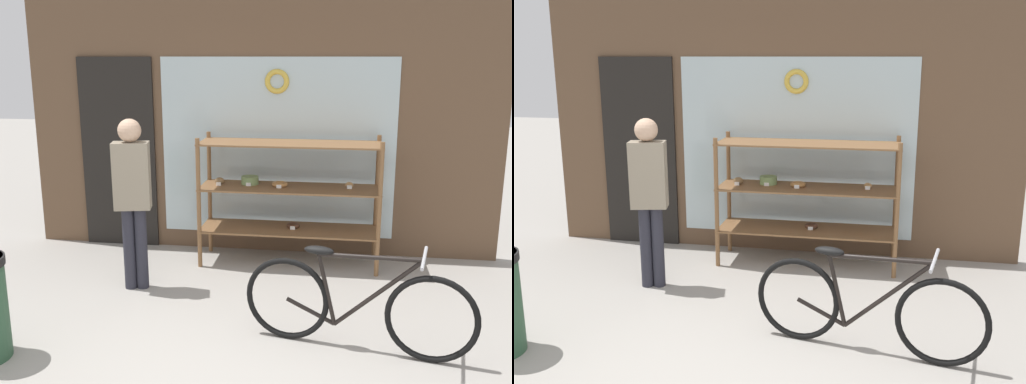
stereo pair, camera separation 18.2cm
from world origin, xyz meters
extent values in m
cube|color=brown|center=(0.00, 2.87, 1.60)|extent=(5.07, 0.08, 3.20)
cube|color=silver|center=(0.20, 2.82, 1.15)|extent=(2.49, 0.02, 1.90)
cube|color=black|center=(-1.57, 2.81, 1.05)|extent=(0.84, 0.03, 2.10)
torus|color=gold|center=(0.20, 2.80, 1.85)|extent=(0.26, 0.06, 0.26)
cylinder|color=brown|center=(-0.51, 2.22, 0.66)|extent=(0.04, 0.04, 1.33)
cylinder|color=brown|center=(1.26, 2.22, 0.66)|extent=(0.04, 0.04, 1.33)
cylinder|color=brown|center=(-0.51, 2.70, 0.66)|extent=(0.04, 0.04, 1.33)
cylinder|color=brown|center=(1.26, 2.70, 0.66)|extent=(0.04, 0.04, 1.33)
cube|color=brown|center=(0.37, 2.46, 0.37)|extent=(1.82, 0.53, 0.02)
cube|color=brown|center=(0.37, 2.46, 0.80)|extent=(1.82, 0.53, 0.02)
cube|color=brown|center=(0.37, 2.46, 1.26)|extent=(1.82, 0.53, 0.02)
ellipsoid|color=brown|center=(-0.35, 2.48, 0.85)|extent=(0.10, 0.09, 0.07)
cube|color=white|center=(-0.35, 2.42, 0.83)|extent=(0.05, 0.00, 0.04)
torus|color=#B27A42|center=(0.27, 2.48, 0.83)|extent=(0.16, 0.16, 0.05)
cube|color=white|center=(0.27, 2.39, 0.83)|extent=(0.05, 0.00, 0.04)
cylinder|color=#7A995B|center=(-0.05, 2.54, 0.85)|extent=(0.18, 0.18, 0.08)
cube|color=white|center=(-0.05, 2.45, 0.83)|extent=(0.05, 0.00, 0.04)
torus|color=#4C2D1E|center=(0.41, 2.49, 0.40)|extent=(0.14, 0.14, 0.04)
cube|color=white|center=(0.41, 2.42, 0.39)|extent=(0.05, 0.00, 0.04)
ellipsoid|color=#AD7F4C|center=(0.97, 2.52, 0.84)|extent=(0.08, 0.07, 0.06)
cube|color=white|center=(0.97, 2.47, 0.83)|extent=(0.05, 0.00, 0.04)
torus|color=black|center=(0.51, 0.82, 0.32)|extent=(0.64, 0.17, 0.65)
torus|color=black|center=(1.54, 0.62, 0.32)|extent=(0.64, 0.17, 0.65)
cylinder|color=black|center=(1.16, 0.69, 0.46)|extent=(0.62, 0.15, 0.59)
cylinder|color=black|center=(1.10, 0.71, 0.73)|extent=(0.73, 0.17, 0.07)
cylinder|color=black|center=(0.80, 0.77, 0.44)|extent=(0.17, 0.06, 0.54)
cylinder|color=black|center=(0.69, 0.79, 0.25)|extent=(0.38, 0.11, 0.18)
ellipsoid|color=black|center=(0.74, 0.78, 0.74)|extent=(0.23, 0.13, 0.06)
cylinder|color=#B2B2B7|center=(1.46, 0.64, 0.77)|extent=(0.11, 0.46, 0.02)
cylinder|color=#282833|center=(-1.02, 1.59, 0.38)|extent=(0.11, 0.11, 0.76)
cylinder|color=#282833|center=(-0.91, 1.61, 0.38)|extent=(0.11, 0.11, 0.76)
cube|color=gray|center=(-0.97, 1.60, 1.07)|extent=(0.35, 0.24, 0.60)
sphere|color=tan|center=(-0.97, 1.60, 1.47)|extent=(0.21, 0.21, 0.21)
camera|label=1|loc=(0.86, -3.16, 2.11)|focal=40.00mm
camera|label=2|loc=(1.04, -3.13, 2.11)|focal=40.00mm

